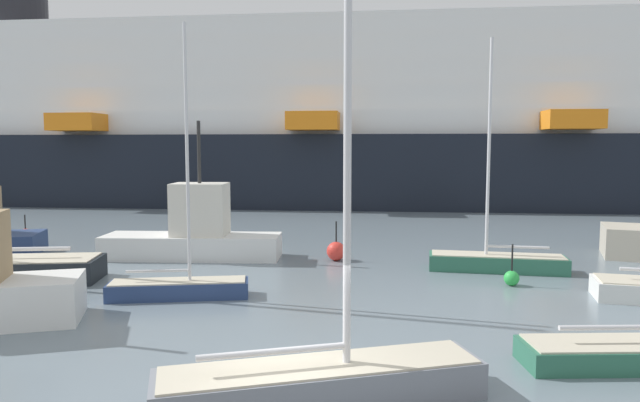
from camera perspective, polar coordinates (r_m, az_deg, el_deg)
The scene contains 8 objects.
sailboat_2 at distance 18.05m, azimuth -14.00°, elevation -8.16°, with size 4.32×1.69×8.27m.
sailboat_4 at distance 22.23m, azimuth 17.34°, elevation -5.63°, with size 5.08×1.97×8.55m.
sailboat_6 at distance 10.66m, azimuth 0.16°, elevation -17.25°, with size 6.06×2.97×8.53m.
fishing_boat_0 at distance 24.17m, azimuth -12.47°, elevation -3.22°, with size 7.31×2.11×5.68m.
channel_buoy_0 at distance 20.07m, azimuth 18.71°, elevation -7.32°, with size 0.51×0.51×1.40m.
channel_buoy_1 at distance 30.93m, azimuth -27.48°, elevation -3.11°, with size 0.69×0.69×1.36m.
channel_buoy_2 at distance 23.17m, azimuth 1.63°, elevation -5.05°, with size 0.77×0.77×1.61m.
cruise_ship at distance 49.87m, azimuth -10.08°, elevation 7.33°, with size 102.05×20.79×19.77m.
Camera 1 is at (0.98, -9.63, 4.58)m, focal length 31.83 mm.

